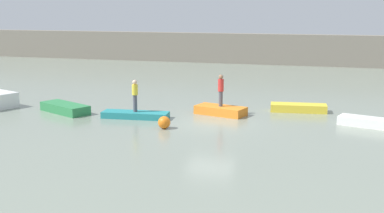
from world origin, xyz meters
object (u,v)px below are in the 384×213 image
Objects in this scene: mooring_buoy at (164,122)px; rowboat_white at (373,123)px; person_yellow_shirt at (135,94)px; person_red_shirt at (221,89)px; rowboat_green at (65,108)px; rowboat_yellow at (298,108)px; rowboat_orange at (221,110)px; rowboat_teal at (135,115)px.

rowboat_white is at bearing 18.04° from mooring_buoy.
rowboat_white is 10.54m from mooring_buoy.
person_yellow_shirt is 0.98× the size of person_red_shirt.
rowboat_yellow is (12.89, 4.00, -0.03)m from rowboat_green.
rowboat_orange is at bearing -160.05° from rowboat_yellow.
mooring_buoy is at bearing -38.68° from person_yellow_shirt.
rowboat_green is at bearing -169.14° from rowboat_yellow.
rowboat_yellow reaches higher than rowboat_teal.
rowboat_yellow is at bearing 21.01° from rowboat_teal.
rowboat_white is (16.81, 1.17, -0.03)m from rowboat_green.
person_red_shirt reaches higher than rowboat_teal.
person_yellow_shirt reaches higher than rowboat_teal.
rowboat_green reaches higher than rowboat_yellow.
rowboat_white is 8.21m from person_red_shirt.
person_red_shirt is 4.64m from mooring_buoy.
rowboat_white is (8.07, -0.78, -0.01)m from rowboat_orange.
rowboat_white is 1.86× the size of person_red_shirt.
rowboat_teal is 2.98m from mooring_buoy.
rowboat_yellow is 4.83m from rowboat_white.
rowboat_orange is 4.49m from mooring_buoy.
rowboat_white is 5.31× the size of mooring_buoy.
person_yellow_shirt is (-12.35, -1.40, 1.12)m from rowboat_white.
rowboat_teal is 1.14× the size of rowboat_yellow.
rowboat_teal is at bearing -159.70° from rowboat_yellow.
rowboat_green reaches higher than rowboat_white.
rowboat_green reaches higher than rowboat_teal.
mooring_buoy is (6.79, -2.10, 0.06)m from rowboat_green.
rowboat_yellow is (4.15, 2.06, -0.01)m from rowboat_orange.
rowboat_white is at bearing 29.95° from rowboat_green.
rowboat_white is (12.35, 1.40, 0.05)m from rowboat_teal.
rowboat_teal is (4.46, -0.24, -0.08)m from rowboat_green.
rowboat_orange is at bearing 38.52° from rowboat_green.
person_red_shirt is (4.27, 2.18, 1.31)m from rowboat_teal.
mooring_buoy is (-10.02, -3.26, 0.09)m from rowboat_white.
rowboat_yellow is 8.63m from mooring_buoy.
rowboat_green is at bearing 162.84° from mooring_buoy.
person_yellow_shirt reaches higher than rowboat_green.
mooring_buoy reaches higher than rowboat_teal.
rowboat_orange is at bearing 27.01° from person_yellow_shirt.
rowboat_white is at bearing -5.49° from person_red_shirt.
rowboat_orange is at bearing 21.35° from rowboat_teal.
person_yellow_shirt is at bearing -156.52° from rowboat_white.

